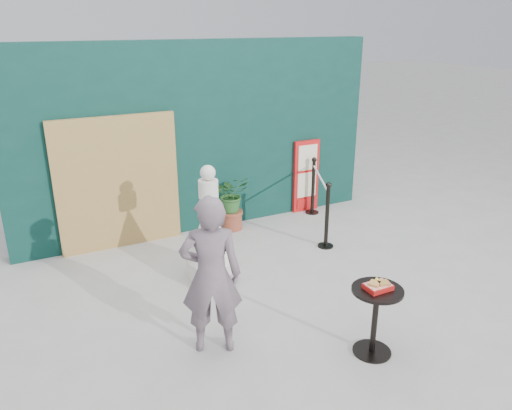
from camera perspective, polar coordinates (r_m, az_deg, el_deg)
The scene contains 10 objects.
ground at distance 6.02m, azimuth 5.33°, elevation -12.57°, with size 60.00×60.00×0.00m, color #ADAAA5.
back_wall at distance 8.08m, azimuth -6.35°, elevation 7.63°, with size 6.00×0.30×3.00m, color #0A2F29.
bamboo_fence at distance 7.64m, azimuth -15.48°, elevation 2.38°, with size 1.80×0.08×2.00m, color tan.
woman at distance 5.07m, azimuth -5.15°, elevation -8.06°, with size 0.62×0.41×1.71m, color slate.
menu_board at distance 8.96m, azimuth 5.75°, elevation 3.29°, with size 0.50×0.07×1.30m.
statue at distance 6.51m, azimuth -5.28°, elevation -3.40°, with size 0.62×0.62×1.58m.
cafe_table at distance 5.30m, azimuth 13.51°, elevation -11.68°, with size 0.52×0.52×0.75m.
food_basket at distance 5.16m, azimuth 13.77°, elevation -8.94°, with size 0.26×0.19×0.11m.
planter at distance 8.14m, azimuth -2.80°, elevation 0.71°, with size 0.54×0.47×0.91m.
stanchion_barrier at distance 8.23m, azimuth 7.26°, elevation 0.53°, with size 0.84×1.54×1.03m.
Camera 1 is at (-2.77, -4.23, 3.26)m, focal length 35.00 mm.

